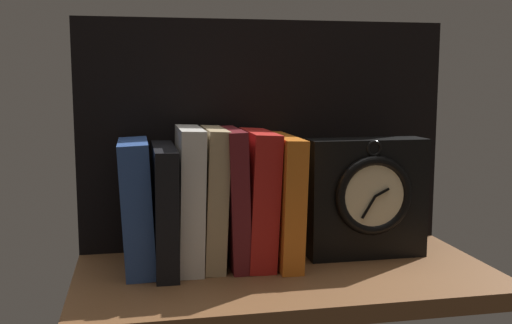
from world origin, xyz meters
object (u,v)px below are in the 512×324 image
Objects in this scene: book_black_skeptic at (165,207)px; book_white_catcher at (189,198)px; book_tan_shortstories at (213,197)px; framed_clock at (367,197)px; book_red_requiem at (257,197)px; book_maroon_dawkins at (233,197)px; book_orange_pandolfini at (282,199)px; book_blue_modern at (137,206)px.

book_white_catcher is at bearing 0.00° from book_black_skeptic.
book_tan_shortstories is (7.00, 0.00, 1.22)cm from book_black_skeptic.
book_red_requiem is at bearing 177.11° from framed_clock.
book_maroon_dawkins reaches higher than book_orange_pandolfini.
book_black_skeptic is at bearing 180.00° from book_tan_shortstories.
book_maroon_dawkins reaches higher than framed_clock.
book_white_catcher is 1.07× the size of book_orange_pandolfini.
book_red_requiem is at bearing 0.00° from book_tan_shortstories.
book_tan_shortstories is (10.90, 0.00, 0.80)cm from book_blue_modern.
book_orange_pandolfini is 1.03× the size of framed_clock.
book_orange_pandolfini is at bearing -0.00° from book_tan_shortstories.
book_white_catcher reaches higher than framed_clock.
book_blue_modern is 0.92× the size of book_white_catcher.
book_tan_shortstories reaches higher than book_black_skeptic.
book_white_catcher is 10.06cm from book_red_requiem.
book_black_skeptic is 0.94× the size of book_orange_pandolfini.
book_tan_shortstories is at bearing 177.91° from framed_clock.
book_blue_modern is at bearing 180.00° from book_orange_pandolfini.
book_red_requiem is at bearing 0.00° from book_blue_modern.
book_blue_modern is 0.95× the size of book_red_requiem.
book_maroon_dawkins reaches higher than book_blue_modern.
book_maroon_dawkins is (10.06, 0.00, 1.14)cm from book_black_skeptic.
book_black_skeptic is 3.77cm from book_white_catcher.
book_red_requiem is 3.83cm from book_orange_pandolfini.
framed_clock is at bearing -2.09° from book_tan_shortstories.
book_maroon_dawkins is (13.96, 0.00, 0.72)cm from book_blue_modern.
book_orange_pandolfini is (13.87, -0.00, -0.70)cm from book_white_catcher.
framed_clock reaches higher than book_black_skeptic.
book_blue_modern is 7.50cm from book_white_catcher.
framed_clock is (23.61, -0.86, -0.83)cm from book_tan_shortstories.
framed_clock is at bearing -1.82° from book_white_catcher.
framed_clock is (34.51, -0.86, -0.03)cm from book_blue_modern.
book_tan_shortstories is at bearing 180.00° from book_orange_pandolfini.
book_blue_modern is 10.93cm from book_tan_shortstories.
book_tan_shortstories is (3.45, 0.00, -0.06)cm from book_white_catcher.
book_tan_shortstories is 1.03× the size of book_red_requiem.
framed_clock is (17.01, -0.86, -0.56)cm from book_red_requiem.
book_tan_shortstories is at bearing 0.00° from book_blue_modern.
book_blue_modern is 1.02× the size of framed_clock.
book_red_requiem reaches higher than book_blue_modern.
book_orange_pandolfini is (7.36, -0.00, -0.56)cm from book_maroon_dawkins.
book_white_catcher is (7.45, 0.00, 0.86)cm from book_blue_modern.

